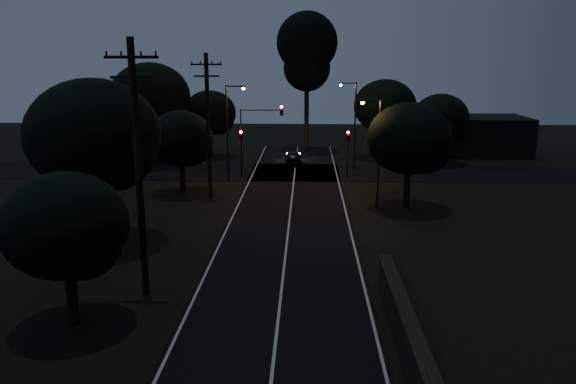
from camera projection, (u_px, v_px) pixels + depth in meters
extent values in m
cube|color=black|center=(287.00, 243.00, 31.51)|extent=(8.00, 70.00, 0.02)
cube|color=black|center=(295.00, 172.00, 50.94)|extent=(60.00, 8.00, 0.02)
cube|color=beige|center=(287.00, 243.00, 31.51)|extent=(0.12, 70.00, 0.01)
cube|color=beige|center=(220.00, 242.00, 31.63)|extent=(0.12, 70.00, 0.01)
cube|color=beige|center=(354.00, 244.00, 31.38)|extent=(0.12, 70.00, 0.01)
cylinder|color=black|center=(139.00, 172.00, 23.62)|extent=(0.30, 0.30, 11.00)
cube|color=black|center=(131.00, 57.00, 22.52)|extent=(2.20, 0.12, 0.12)
cube|color=black|center=(132.00, 77.00, 22.71)|extent=(1.80, 0.12, 0.12)
cylinder|color=black|center=(208.00, 128.00, 40.20)|extent=(0.30, 0.30, 10.50)
cube|color=black|center=(206.00, 64.00, 39.16)|extent=(2.20, 0.12, 0.12)
cube|color=black|center=(207.00, 76.00, 39.34)|extent=(1.80, 0.12, 0.12)
cylinder|color=black|center=(72.00, 297.00, 21.80)|extent=(0.44, 0.44, 2.25)
ellipsoid|color=black|center=(65.00, 225.00, 21.12)|extent=(4.77, 4.77, 4.06)
sphere|color=black|center=(83.00, 242.00, 20.74)|extent=(2.86, 2.86, 2.86)
cylinder|color=black|center=(100.00, 213.00, 31.47)|extent=(0.44, 0.44, 3.36)
ellipsoid|color=black|center=(94.00, 135.00, 30.44)|extent=(7.24, 7.24, 6.16)
sphere|color=black|center=(113.00, 151.00, 29.86)|extent=(4.35, 4.35, 4.35)
cylinder|color=black|center=(182.00, 178.00, 43.18)|extent=(0.44, 0.44, 2.33)
ellipsoid|color=black|center=(181.00, 138.00, 42.47)|extent=(4.98, 4.98, 4.23)
sphere|color=black|center=(191.00, 146.00, 42.07)|extent=(2.99, 2.99, 2.99)
cylinder|color=black|center=(211.00, 145.00, 58.72)|extent=(0.44, 0.44, 2.54)
ellipsoid|color=black|center=(210.00, 113.00, 57.94)|extent=(5.45, 5.45, 4.63)
sphere|color=black|center=(218.00, 119.00, 57.51)|extent=(3.27, 3.27, 3.27)
cylinder|color=black|center=(153.00, 145.00, 54.87)|extent=(0.44, 0.44, 3.63)
ellipsoid|color=black|center=(150.00, 97.00, 53.78)|extent=(7.65, 7.65, 6.50)
sphere|color=black|center=(162.00, 105.00, 53.17)|extent=(4.59, 4.59, 4.59)
cylinder|color=black|center=(383.00, 144.00, 58.07)|extent=(0.44, 0.44, 2.96)
ellipsoid|color=black|center=(385.00, 106.00, 57.16)|extent=(6.36, 6.36, 5.41)
sphere|color=black|center=(397.00, 113.00, 56.66)|extent=(3.82, 3.82, 3.82)
cylinder|color=black|center=(438.00, 151.00, 55.04)|extent=(0.44, 0.44, 2.51)
ellipsoid|color=black|center=(441.00, 117.00, 54.27)|extent=(5.35, 5.35, 4.55)
sphere|color=black|center=(451.00, 124.00, 53.85)|extent=(3.21, 3.21, 3.21)
cylinder|color=black|center=(407.00, 189.00, 38.70)|extent=(0.44, 0.44, 2.70)
ellipsoid|color=black|center=(409.00, 138.00, 37.88)|extent=(5.73, 5.73, 4.87)
sphere|color=black|center=(425.00, 148.00, 37.42)|extent=(3.44, 3.44, 3.44)
cylinder|color=black|center=(307.00, 113.00, 62.57)|extent=(0.50, 0.50, 8.29)
sphere|color=black|center=(307.00, 42.00, 60.79)|extent=(6.63, 6.63, 6.63)
sphere|color=black|center=(307.00, 68.00, 61.42)|extent=(5.12, 5.12, 5.12)
cube|color=black|center=(113.00, 133.00, 60.81)|extent=(10.00, 8.00, 4.40)
cube|color=black|center=(482.00, 135.00, 60.49)|extent=(9.00, 7.00, 4.00)
cylinder|color=black|center=(242.00, 159.00, 48.78)|extent=(0.12, 0.12, 3.20)
cube|color=black|center=(241.00, 135.00, 48.30)|extent=(0.28, 0.22, 0.90)
sphere|color=#FF0705|center=(241.00, 132.00, 48.10)|extent=(0.22, 0.22, 0.22)
cylinder|color=black|center=(347.00, 159.00, 48.47)|extent=(0.12, 0.12, 3.20)
cube|color=black|center=(348.00, 136.00, 47.99)|extent=(0.28, 0.22, 0.90)
sphere|color=#FF0705|center=(348.00, 132.00, 47.79)|extent=(0.22, 0.22, 0.22)
cylinder|color=black|center=(241.00, 148.00, 48.57)|extent=(0.12, 0.12, 5.00)
cube|color=black|center=(282.00, 110.00, 47.68)|extent=(0.28, 0.22, 0.90)
sphere|color=#FF0705|center=(281.00, 107.00, 47.48)|extent=(0.22, 0.22, 0.22)
cube|color=black|center=(261.00, 110.00, 47.74)|extent=(3.50, 0.08, 0.08)
cylinder|color=black|center=(227.00, 134.00, 46.30)|extent=(0.16, 0.16, 8.00)
cube|color=black|center=(235.00, 86.00, 45.37)|extent=(1.40, 0.10, 0.10)
cube|color=black|center=(243.00, 87.00, 45.36)|extent=(0.35, 0.22, 0.12)
sphere|color=orange|center=(243.00, 88.00, 45.38)|extent=(0.26, 0.26, 0.26)
cylinder|color=black|center=(355.00, 126.00, 51.77)|extent=(0.16, 0.16, 8.00)
cube|color=black|center=(348.00, 83.00, 50.88)|extent=(1.40, 0.10, 0.10)
cube|color=black|center=(341.00, 84.00, 50.91)|extent=(0.35, 0.22, 0.12)
sphere|color=orange|center=(341.00, 85.00, 50.93)|extent=(0.26, 0.26, 0.26)
cylinder|color=black|center=(379.00, 154.00, 38.21)|extent=(0.16, 0.16, 7.50)
cube|color=black|center=(372.00, 100.00, 37.37)|extent=(1.20, 0.10, 0.10)
cube|color=black|center=(363.00, 101.00, 37.40)|extent=(0.35, 0.22, 0.12)
sphere|color=orange|center=(363.00, 102.00, 37.43)|extent=(0.26, 0.26, 0.26)
imported|color=black|center=(293.00, 157.00, 54.68)|extent=(1.70, 4.03, 1.36)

